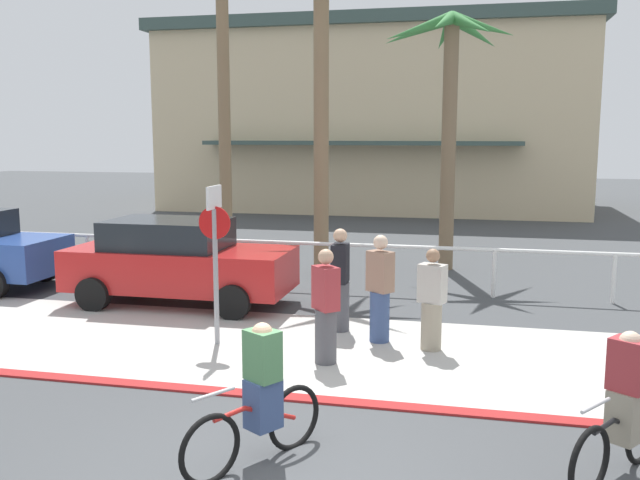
# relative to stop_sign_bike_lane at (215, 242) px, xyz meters

# --- Properties ---
(ground_plane) EXTENTS (80.00, 80.00, 0.00)m
(ground_plane) POSITION_rel_stop_sign_bike_lane_xyz_m (2.07, 5.84, -1.68)
(ground_plane) COLOR #424447
(sidewalk_strip) EXTENTS (44.00, 4.00, 0.02)m
(sidewalk_strip) POSITION_rel_stop_sign_bike_lane_xyz_m (2.07, 0.04, -1.67)
(sidewalk_strip) COLOR beige
(sidewalk_strip) RESTS_ON ground
(curb_paint) EXTENTS (44.00, 0.24, 0.03)m
(curb_paint) POSITION_rel_stop_sign_bike_lane_xyz_m (2.07, -1.96, -1.66)
(curb_paint) COLOR maroon
(curb_paint) RESTS_ON ground
(building_backdrop) EXTENTS (18.78, 11.66, 8.17)m
(building_backdrop) POSITION_rel_stop_sign_bike_lane_xyz_m (-0.68, 22.96, 2.43)
(building_backdrop) COLOR beige
(building_backdrop) RESTS_ON ground
(rail_fence) EXTENTS (23.31, 0.08, 1.04)m
(rail_fence) POSITION_rel_stop_sign_bike_lane_xyz_m (2.07, 4.34, -0.84)
(rail_fence) COLOR white
(rail_fence) RESTS_ON ground
(stop_sign_bike_lane) EXTENTS (0.52, 0.56, 2.56)m
(stop_sign_bike_lane) POSITION_rel_stop_sign_bike_lane_xyz_m (0.00, 0.00, 0.00)
(stop_sign_bike_lane) COLOR gray
(stop_sign_bike_lane) RESTS_ON ground
(palm_tree_1) EXTENTS (3.34, 3.37, 9.06)m
(palm_tree_1) POSITION_rel_stop_sign_bike_lane_xyz_m (-3.33, 9.44, 5.08)
(palm_tree_1) COLOR #846B4C
(palm_tree_1) RESTS_ON ground
(palm_tree_2) EXTENTS (3.55, 3.51, 7.36)m
(palm_tree_2) POSITION_rel_stop_sign_bike_lane_xyz_m (0.39, 5.97, 4.07)
(palm_tree_2) COLOR #846B4C
(palm_tree_2) RESTS_ON ground
(palm_tree_3) EXTENTS (3.30, 3.38, 6.25)m
(palm_tree_3) POSITION_rel_stop_sign_bike_lane_xyz_m (3.24, 7.30, 3.07)
(palm_tree_3) COLOR #756047
(palm_tree_3) RESTS_ON ground
(car_red_1) EXTENTS (4.40, 2.02, 1.69)m
(car_red_1) POSITION_rel_stop_sign_bike_lane_xyz_m (-1.73, 2.39, -0.81)
(car_red_1) COLOR red
(car_red_1) RESTS_ON ground
(cyclist_black_0) EXTENTS (1.12, 1.50, 1.50)m
(cyclist_black_0) POSITION_rel_stop_sign_bike_lane_xyz_m (5.47, -3.19, -0.98)
(cyclist_black_0) COLOR black
(cyclist_black_0) RESTS_ON ground
(cyclist_red_1) EXTENTS (1.04, 1.56, 1.50)m
(cyclist_red_1) POSITION_rel_stop_sign_bike_lane_xyz_m (1.90, -3.69, -0.98)
(cyclist_red_1) COLOR black
(cyclist_red_1) RESTS_ON ground
(pedestrian_0) EXTENTS (0.47, 0.41, 1.62)m
(pedestrian_0) POSITION_rel_stop_sign_bike_lane_xyz_m (3.37, 0.45, -0.93)
(pedestrian_0) COLOR gray
(pedestrian_0) RESTS_ON ground
(pedestrian_1) EXTENTS (0.46, 0.47, 1.72)m
(pedestrian_1) POSITION_rel_stop_sign_bike_lane_xyz_m (1.90, -0.54, -0.88)
(pedestrian_1) COLOR #4C4C51
(pedestrian_1) RESTS_ON ground
(pedestrian_2) EXTENTS (0.48, 0.45, 1.77)m
(pedestrian_2) POSITION_rel_stop_sign_bike_lane_xyz_m (2.53, 0.70, -0.85)
(pedestrian_2) COLOR #384C7A
(pedestrian_2) RESTS_ON ground
(pedestrian_3) EXTENTS (0.32, 0.40, 1.79)m
(pedestrian_3) POSITION_rel_stop_sign_bike_lane_xyz_m (1.78, 1.18, -0.84)
(pedestrian_3) COLOR #4C4C51
(pedestrian_3) RESTS_ON ground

